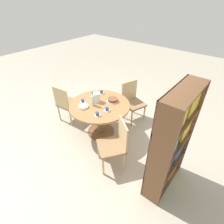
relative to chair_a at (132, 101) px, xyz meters
The scene contains 14 objects.
ground_plane 0.99m from the chair_a, 14.06° to the right, with size 14.00×14.00×0.00m, color #B2A893.
dining_table 0.87m from the chair_a, 14.06° to the right, with size 1.18×1.18×0.71m.
chair_a is the anchor object (origin of this frame).
chair_b 1.46m from the chair_a, 46.64° to the right, with size 0.46×0.46×0.89m.
chair_c 1.39m from the chair_a, 22.34° to the left, with size 0.59×0.59×0.89m.
bookshelf 1.73m from the chair_a, 50.49° to the left, with size 0.83×0.28×1.66m.
coffee_pot 0.92m from the chair_a, 22.14° to the right, with size 0.13×0.13×0.23m.
water_bottle 1.04m from the chair_a, 16.78° to the right, with size 0.07×0.07×0.28m.
cake_main 0.65m from the chair_a, ahead, with size 0.22×0.22×0.06m.
cup_a 0.73m from the chair_a, 43.27° to the right, with size 0.11×0.11×0.07m.
cup_b 1.16m from the chair_a, ahead, with size 0.11×0.11×0.07m.
cup_c 1.15m from the chair_a, 27.07° to the right, with size 0.11×0.11×0.07m.
cup_d 0.95m from the chair_a, ahead, with size 0.11×0.11×0.07m.
plate_stack 1.20m from the chair_a, 18.84° to the right, with size 0.19×0.19×0.04m.
Camera 1 is at (2.03, 1.98, 2.54)m, focal length 28.00 mm.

